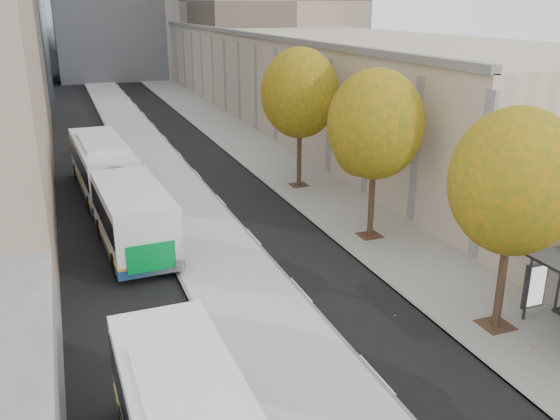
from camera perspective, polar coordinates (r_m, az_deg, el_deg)
name	(u,v)px	position (r m, az deg, el deg)	size (l,w,h in m)	color
bus_platform	(166,180)	(38.25, -10.92, 2.86)	(4.25, 150.00, 0.15)	silver
sidewalk	(284,169)	(40.27, 0.36, 3.98)	(4.75, 150.00, 0.08)	gray
building_tan	(286,65)	(70.32, 0.62, 13.79)	(18.00, 92.00, 8.00)	tan
tree_c	(515,182)	(20.28, 21.66, 2.51)	(4.20, 4.20, 7.28)	black
tree_d	(376,125)	(27.34, 9.19, 8.12)	(4.40, 4.40, 7.60)	black
tree_e	(300,93)	(35.29, 1.93, 11.17)	(4.60, 4.60, 7.92)	black
bus_far	(114,184)	(32.31, -15.72, 2.39)	(3.65, 18.39, 3.05)	silver
distant_car	(98,147)	(45.97, -17.13, 5.84)	(1.56, 3.88, 1.32)	white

